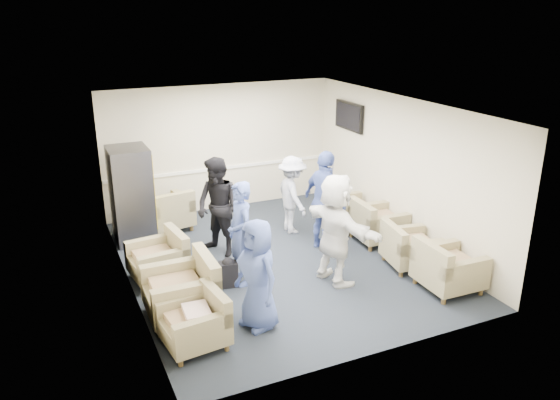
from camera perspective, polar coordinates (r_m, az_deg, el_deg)
name	(u,v)px	position (r m, az deg, el deg)	size (l,w,h in m)	color
floor	(278,260)	(9.61, -0.25, -6.34)	(6.00, 6.00, 0.00)	black
ceiling	(277,107)	(8.78, -0.27, 9.74)	(6.00, 6.00, 0.00)	silver
back_wall	(221,148)	(11.80, -6.23, 5.45)	(5.00, 0.02, 2.70)	beige
front_wall	(380,258)	(6.67, 10.36, -6.00)	(5.00, 0.02, 2.70)	beige
left_wall	(125,209)	(8.46, -15.92, -0.88)	(0.02, 6.00, 2.70)	beige
right_wall	(401,170)	(10.33, 12.53, 3.07)	(0.02, 6.00, 2.70)	beige
chair_rail	(222,168)	(11.90, -6.12, 3.33)	(4.98, 0.04, 0.06)	white
tv	(349,116)	(11.59, 7.22, 8.68)	(0.10, 1.00, 0.58)	black
armchair_left_near	(198,324)	(7.33, -8.61, -12.66)	(0.86, 0.86, 0.62)	#887D58
armchair_left_mid	(185,292)	(7.95, -9.89, -9.44)	(0.96, 0.96, 0.76)	#887D58
armchair_left_far	(161,260)	(9.07, -12.33, -6.13)	(0.93, 0.93, 0.67)	#887D58
armchair_right_near	(446,270)	(8.90, 16.95, -6.98)	(0.89, 0.89, 0.69)	#887D58
armchair_right_midnear	(408,249)	(9.53, 13.22, -4.98)	(0.93, 0.93, 0.65)	#887D58
armchair_right_midfar	(375,224)	(10.39, 9.90, -2.52)	(0.91, 0.91, 0.69)	#887D58
armchair_right_far	(349,212)	(10.98, 7.26, -1.27)	(0.82, 0.82, 0.65)	#887D58
armchair_corner	(168,213)	(11.00, -11.66, -1.34)	(1.03, 1.03, 0.71)	#887D58
vending_machine	(132,195)	(10.51, -15.24, 0.54)	(0.73, 0.85, 1.79)	#4E4D55
backpack	(228,271)	(8.71, -5.42, -7.44)	(0.32, 0.25, 0.49)	black
pillow	(197,313)	(7.24, -8.70, -11.60)	(0.42, 0.32, 0.12)	silver
person_front_left	(257,275)	(7.42, -2.37, -7.79)	(0.77, 0.50, 1.57)	#455AA6
person_mid_left	(240,234)	(8.56, -4.16, -3.53)	(0.62, 0.40, 1.69)	#455AA6
person_back_left	(218,207)	(9.59, -6.49, -0.77)	(0.86, 0.67, 1.77)	black
person_back_right	(292,195)	(10.55, 1.29, 0.54)	(0.99, 0.57, 1.53)	white
person_mid_right	(325,201)	(9.74, 4.73, -0.15)	(1.08, 0.45, 1.85)	#455AA6
person_front_right	(336,229)	(8.61, 5.84, -3.03)	(1.67, 0.53, 1.81)	white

